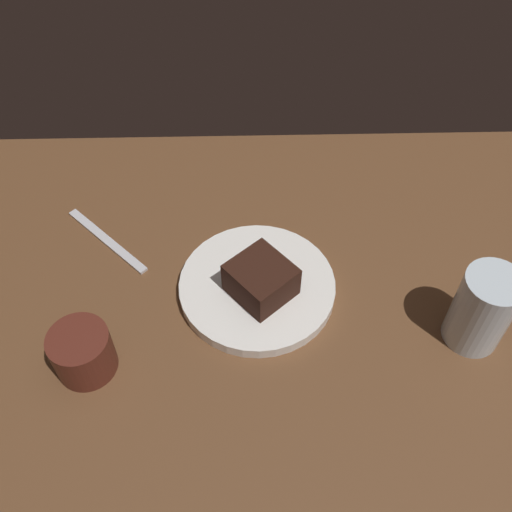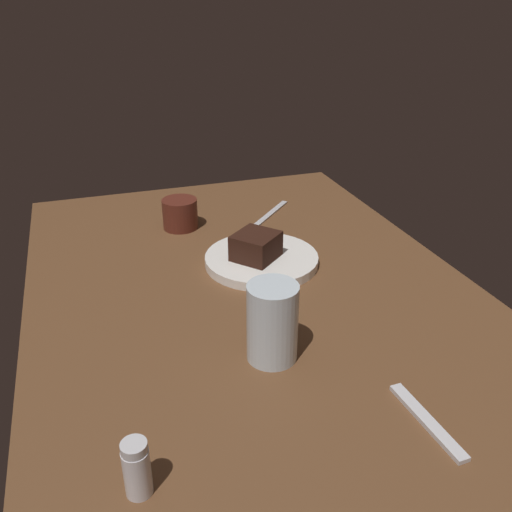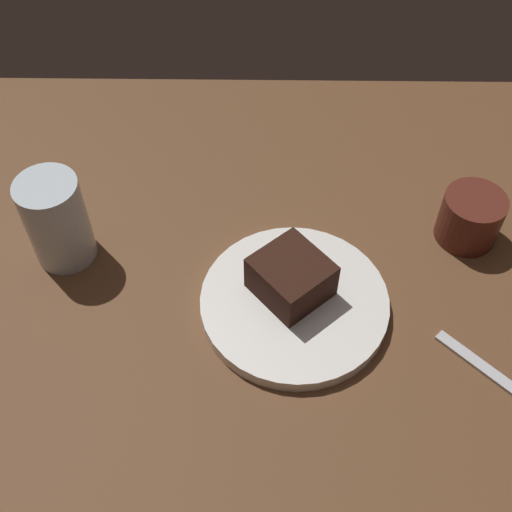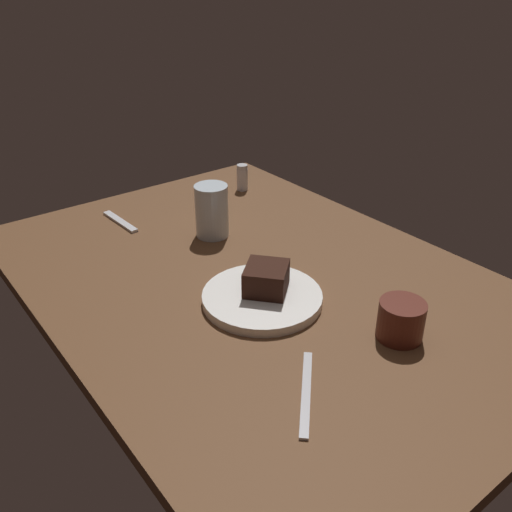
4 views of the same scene
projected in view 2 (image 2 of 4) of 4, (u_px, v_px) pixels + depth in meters
The scene contains 8 objects.
dining_table at pixel (252, 292), 107.07cm from camera, with size 120.00×84.00×3.00cm, color brown.
dessert_plate at pixel (262, 260), 114.13cm from camera, with size 23.65×23.65×1.89cm, color white.
chocolate_cake_slice at pixel (256, 246), 111.65cm from camera, with size 8.49×8.06×5.35cm, color black.
salt_shaker at pixel (137, 468), 61.92cm from camera, with size 3.22×3.22×7.54cm.
water_glass at pixel (272, 322), 83.49cm from camera, with size 7.98×7.98×12.81cm, color silver.
coffee_cup at pixel (180, 214), 129.60cm from camera, with size 8.28×8.28×7.14cm, color #562319.
dessert_spoon at pixel (427, 421), 73.27cm from camera, with size 15.00×1.80×0.70cm, color silver.
butter_knife at pixel (270, 214), 138.04cm from camera, with size 19.00×1.40×0.50cm, color silver.
Camera 2 is at (-87.92, 28.13, 56.23)cm, focal length 38.35 mm.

